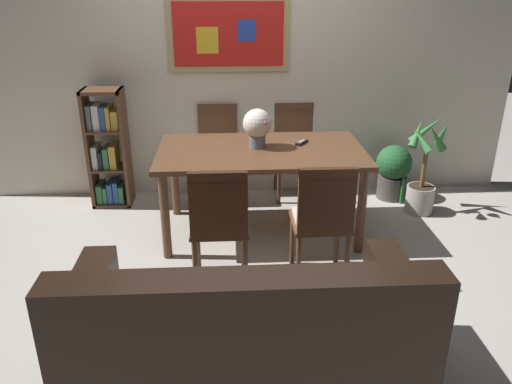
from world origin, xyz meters
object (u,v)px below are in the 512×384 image
(dining_chair_far_left, at_px, (218,145))
(flower_vase, at_px, (257,126))
(dining_table, at_px, (261,159))
(tv_remote, at_px, (302,142))
(bookshelf, at_px, (108,151))
(potted_palm, at_px, (423,177))
(dining_chair_near_left, at_px, (219,218))
(potted_ivy, at_px, (393,170))
(dining_chair_near_right, at_px, (323,214))
(leather_couch, at_px, (245,338))
(dining_chair_far_right, at_px, (294,142))

(dining_chair_far_left, height_order, flower_vase, flower_vase)
(dining_table, bearing_deg, tv_remote, 20.06)
(dining_table, xyz_separation_m, bookshelf, (-1.39, 0.67, -0.12))
(tv_remote, bearing_deg, flower_vase, -168.19)
(potted_palm, bearing_deg, bookshelf, 172.93)
(dining_chair_near_left, xyz_separation_m, potted_ivy, (1.68, 1.49, -0.25))
(dining_chair_near_right, height_order, leather_couch, dining_chair_near_right)
(dining_chair_near_left, relative_size, leather_couch, 0.51)
(dining_chair_far_left, height_order, dining_chair_near_right, same)
(bookshelf, relative_size, potted_palm, 1.23)
(dining_chair_near_left, relative_size, tv_remote, 5.94)
(flower_vase, bearing_deg, dining_table, -62.16)
(potted_palm, bearing_deg, dining_chair_near_right, -135.38)
(potted_ivy, bearing_deg, dining_table, -154.12)
(potted_palm, distance_m, flower_vase, 1.66)
(dining_chair_far_left, distance_m, dining_chair_near_left, 1.64)
(dining_chair_far_left, height_order, dining_chair_near_left, same)
(dining_chair_far_right, distance_m, leather_couch, 2.69)
(dining_chair_far_left, xyz_separation_m, potted_ivy, (1.71, -0.15, -0.25))
(dining_chair_near_left, bearing_deg, bookshelf, 125.05)
(dining_chair_far_left, relative_size, bookshelf, 0.82)
(dining_table, relative_size, flower_vase, 5.23)
(dining_chair_far_right, xyz_separation_m, dining_chair_near_right, (-0.01, -1.64, 0.00))
(potted_ivy, relative_size, flower_vase, 1.71)
(potted_ivy, distance_m, flower_vase, 1.63)
(dining_table, bearing_deg, dining_chair_far_left, 114.36)
(dining_table, distance_m, dining_chair_far_right, 0.92)
(potted_ivy, height_order, tv_remote, tv_remote)
(dining_chair_far_left, bearing_deg, potted_palm, -14.65)
(leather_couch, bearing_deg, bookshelf, 115.87)
(dining_chair_near_left, distance_m, potted_ivy, 2.26)
(dining_chair_near_left, relative_size, flower_vase, 2.84)
(dining_chair_near_right, xyz_separation_m, potted_palm, (1.14, 1.12, -0.19))
(dining_chair_far_left, relative_size, dining_chair_near_right, 1.00)
(potted_palm, bearing_deg, dining_chair_near_left, -148.16)
(dining_chair_far_left, xyz_separation_m, leather_couch, (0.16, -2.59, -0.23))
(dining_table, relative_size, potted_ivy, 3.06)
(dining_table, bearing_deg, dining_chair_near_right, -65.45)
(leather_couch, bearing_deg, dining_chair_near_right, 59.61)
(tv_remote, bearing_deg, dining_chair_near_left, -125.56)
(dining_table, distance_m, leather_couch, 1.83)
(dining_chair_near_left, distance_m, flower_vase, 1.02)
(dining_chair_near_left, bearing_deg, tv_remote, 54.44)
(dining_chair_near_right, relative_size, tv_remote, 5.94)
(dining_chair_near_right, bearing_deg, dining_table, 114.55)
(bookshelf, distance_m, potted_ivy, 2.75)
(dining_chair_near_right, bearing_deg, tv_remote, 91.22)
(dining_chair_near_right, distance_m, tv_remote, 0.96)
(dining_chair_far_left, bearing_deg, potted_ivy, -4.98)
(dining_table, xyz_separation_m, dining_chair_near_right, (0.37, -0.81, -0.12))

